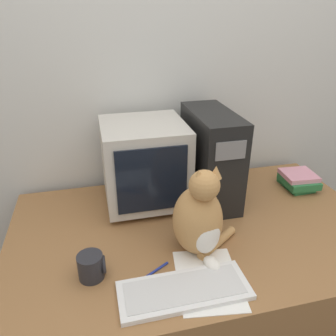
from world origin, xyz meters
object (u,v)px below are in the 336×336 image
crt_monitor (144,163)px  keyboard (184,290)px  computer_tower (211,157)px  pen (152,273)px  cat (200,218)px  book_stack (298,180)px  mug (92,266)px

crt_monitor → keyboard: size_ratio=0.90×
computer_tower → pen: 0.62m
cat → pen: cat is taller
book_stack → mug: 1.11m
keyboard → pen: size_ratio=3.18×
cat → keyboard: bearing=-132.5°
computer_tower → keyboard: computer_tower is taller
crt_monitor → pen: size_ratio=2.87×
keyboard → book_stack: (0.76, 0.53, 0.03)m
pen → cat: bearing=22.0°
computer_tower → pen: computer_tower is taller
crt_monitor → computer_tower: computer_tower is taller
computer_tower → pen: bearing=-129.6°
computer_tower → mug: 0.72m
computer_tower → keyboard: (-0.28, -0.55, -0.20)m
crt_monitor → computer_tower: 0.31m
computer_tower → keyboard: size_ratio=1.00×
computer_tower → crt_monitor: bearing=173.6°
keyboard → pen: (-0.09, 0.11, -0.01)m
pen → mug: 0.21m
keyboard → computer_tower: bearing=62.8°
crt_monitor → book_stack: bearing=-4.2°
computer_tower → book_stack: size_ratio=2.29×
book_stack → mug: mug is taller
keyboard → mug: 0.32m
book_stack → mug: (-1.05, -0.39, 0.00)m
crt_monitor → computer_tower: (0.31, -0.03, 0.01)m
pen → mug: (-0.20, 0.04, 0.04)m
cat → crt_monitor: bearing=95.8°
crt_monitor → cat: size_ratio=1.07×
mug → pen: bearing=-10.3°
crt_monitor → book_stack: 0.80m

